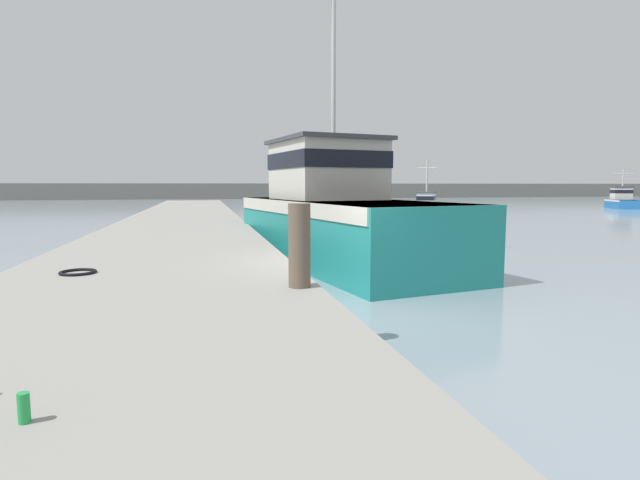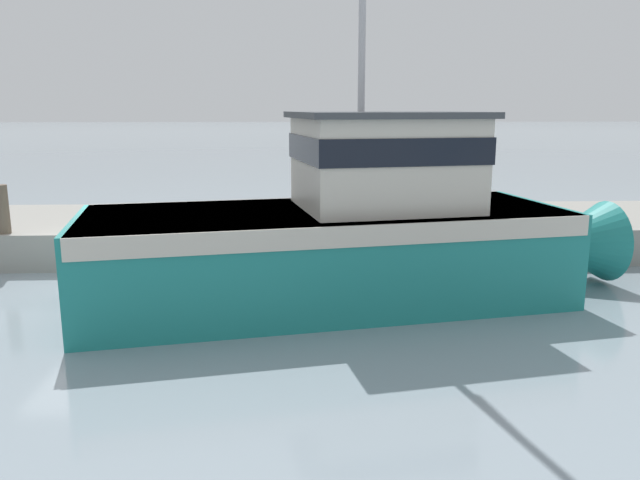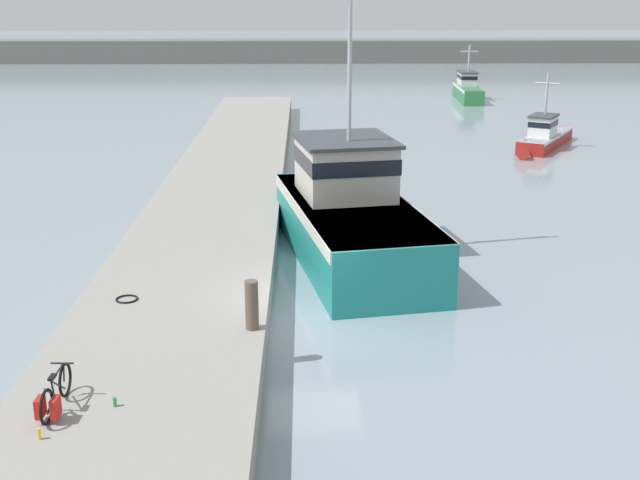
{
  "view_description": "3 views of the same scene",
  "coord_description": "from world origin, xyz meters",
  "px_view_note": "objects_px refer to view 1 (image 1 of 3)",
  "views": [
    {
      "loc": [
        -2.76,
        -9.04,
        2.35
      ],
      "look_at": [
        -0.93,
        -1.26,
        1.47
      ],
      "focal_mm": 28.0,
      "sensor_mm": 36.0,
      "label": 1
    },
    {
      "loc": [
        13.59,
        4.71,
        3.9
      ],
      "look_at": [
        0.09,
        5.3,
        1.02
      ],
      "focal_mm": 35.0,
      "sensor_mm": 36.0,
      "label": 2
    },
    {
      "loc": [
        -0.23,
        -19.43,
        8.45
      ],
      "look_at": [
        0.22,
        3.13,
        1.39
      ],
      "focal_mm": 45.0,
      "sensor_mm": 36.0,
      "label": 3
    }
  ],
  "objects_px": {
    "boat_red_outer": "(345,198)",
    "mooring_post": "(299,246)",
    "boat_blue_far": "(622,200)",
    "water_bottle_by_bike": "(24,408)",
    "fishing_boat_main": "(335,213)",
    "boat_orange_near": "(426,209)"
  },
  "relations": [
    {
      "from": "boat_red_outer",
      "to": "mooring_post",
      "type": "bearing_deg",
      "value": -104.63
    },
    {
      "from": "boat_blue_far",
      "to": "mooring_post",
      "type": "relative_size",
      "value": 4.57
    },
    {
      "from": "boat_red_outer",
      "to": "water_bottle_by_bike",
      "type": "relative_size",
      "value": 41.02
    },
    {
      "from": "fishing_boat_main",
      "to": "boat_orange_near",
      "type": "distance_m",
      "value": 22.25
    },
    {
      "from": "boat_blue_far",
      "to": "mooring_post",
      "type": "distance_m",
      "value": 53.86
    },
    {
      "from": "fishing_boat_main",
      "to": "mooring_post",
      "type": "xyz_separation_m",
      "value": [
        -2.7,
        -8.16,
        0.03
      ]
    },
    {
      "from": "mooring_post",
      "to": "water_bottle_by_bike",
      "type": "distance_m",
      "value": 4.33
    },
    {
      "from": "fishing_boat_main",
      "to": "water_bottle_by_bike",
      "type": "bearing_deg",
      "value": -123.88
    },
    {
      "from": "mooring_post",
      "to": "water_bottle_by_bike",
      "type": "bearing_deg",
      "value": -123.52
    },
    {
      "from": "boat_red_outer",
      "to": "mooring_post",
      "type": "relative_size",
      "value": 6.53
    },
    {
      "from": "fishing_boat_main",
      "to": "boat_blue_far",
      "type": "distance_m",
      "value": 46.63
    },
    {
      "from": "boat_orange_near",
      "to": "mooring_post",
      "type": "relative_size",
      "value": 6.14
    },
    {
      "from": "boat_blue_far",
      "to": "fishing_boat_main",
      "type": "bearing_deg",
      "value": -117.82
    },
    {
      "from": "boat_red_outer",
      "to": "water_bottle_by_bike",
      "type": "distance_m",
      "value": 53.46
    },
    {
      "from": "fishing_boat_main",
      "to": "mooring_post",
      "type": "height_order",
      "value": "fishing_boat_main"
    },
    {
      "from": "boat_red_outer",
      "to": "mooring_post",
      "type": "xyz_separation_m",
      "value": [
        -14.3,
        -47.21,
        0.63
      ]
    },
    {
      "from": "fishing_boat_main",
      "to": "mooring_post",
      "type": "relative_size",
      "value": 9.86
    },
    {
      "from": "fishing_boat_main",
      "to": "water_bottle_by_bike",
      "type": "height_order",
      "value": "fishing_boat_main"
    },
    {
      "from": "boat_red_outer",
      "to": "boat_orange_near",
      "type": "bearing_deg",
      "value": -86.86
    },
    {
      "from": "boat_red_outer",
      "to": "boat_blue_far",
      "type": "xyz_separation_m",
      "value": [
        26.0,
        -11.49,
        -0.05
      ]
    },
    {
      "from": "fishing_boat_main",
      "to": "water_bottle_by_bike",
      "type": "distance_m",
      "value": 12.81
    },
    {
      "from": "boat_orange_near",
      "to": "boat_red_outer",
      "type": "bearing_deg",
      "value": -58.35
    }
  ]
}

